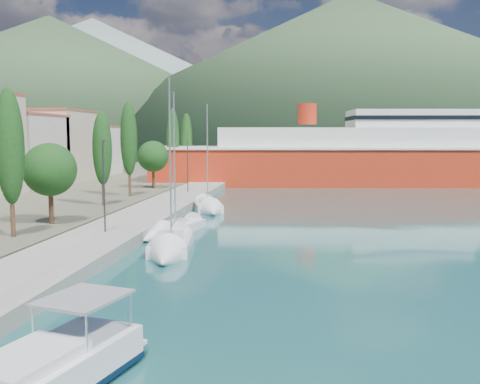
# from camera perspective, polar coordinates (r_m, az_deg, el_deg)

# --- Properties ---
(ground) EXTENTS (1400.00, 1400.00, 0.00)m
(ground) POSITION_cam_1_polar(r_m,az_deg,el_deg) (140.93, 4.94, 3.03)
(ground) COLOR #1B5051
(quay) EXTENTS (5.00, 88.00, 0.80)m
(quay) POSITION_cam_1_polar(r_m,az_deg,el_deg) (48.93, -8.90, -2.04)
(quay) COLOR gray
(quay) RESTS_ON ground
(hills_far) EXTENTS (1480.00, 900.00, 180.00)m
(hills_far) POSITION_cam_1_polar(r_m,az_deg,el_deg) (657.20, 18.75, 11.79)
(hills_far) COLOR slate
(hills_far) RESTS_ON ground
(hills_near) EXTENTS (1010.00, 520.00, 115.00)m
(hills_near) POSITION_cam_1_polar(r_m,az_deg,el_deg) (406.46, 20.33, 11.53)
(hills_near) COLOR #324B2E
(hills_near) RESTS_ON ground
(tree_row) EXTENTS (3.92, 64.39, 10.40)m
(tree_row) POSITION_cam_1_polar(r_m,az_deg,el_deg) (55.87, -12.69, 4.34)
(tree_row) COLOR #47301E
(tree_row) RESTS_ON land_strip
(lamp_posts) EXTENTS (0.15, 47.15, 6.06)m
(lamp_posts) POSITION_cam_1_polar(r_m,az_deg,el_deg) (38.35, -13.27, 1.22)
(lamp_posts) COLOR #2D2D33
(lamp_posts) RESTS_ON quay
(sailboat_near) EXTENTS (3.47, 8.37, 11.66)m
(sailboat_near) POSITION_cam_1_polar(r_m,az_deg,el_deg) (32.45, -7.65, -6.25)
(sailboat_near) COLOR silver
(sailboat_near) RESTS_ON ground
(sailboat_mid) EXTENTS (3.94, 8.03, 11.18)m
(sailboat_mid) POSITION_cam_1_polar(r_m,az_deg,el_deg) (38.90, -7.98, -4.27)
(sailboat_mid) COLOR silver
(sailboat_mid) RESTS_ON ground
(sailboat_far) EXTENTS (4.55, 7.96, 11.15)m
(sailboat_far) POSITION_cam_1_polar(r_m,az_deg,el_deg) (50.48, -3.25, -1.83)
(sailboat_far) COLOR silver
(sailboat_far) RESTS_ON ground
(ferry) EXTENTS (64.58, 19.76, 12.62)m
(ferry) POSITION_cam_1_polar(r_m,az_deg,el_deg) (82.34, 13.39, 3.50)
(ferry) COLOR red
(ferry) RESTS_ON ground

